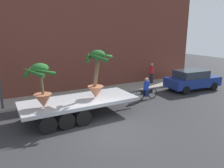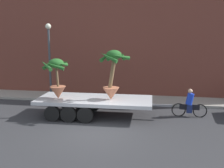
# 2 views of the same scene
# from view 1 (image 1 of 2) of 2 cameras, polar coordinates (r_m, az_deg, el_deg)

# --- Properties ---
(ground_plane) EXTENTS (60.00, 60.00, 0.00)m
(ground_plane) POSITION_cam_1_polar(r_m,az_deg,el_deg) (10.04, -0.23, -12.68)
(ground_plane) COLOR #2D2D30
(sidewalk) EXTENTS (24.00, 2.20, 0.15)m
(sidewalk) POSITION_cam_1_polar(r_m,az_deg,el_deg) (15.30, -10.94, -3.13)
(sidewalk) COLOR gray
(sidewalk) RESTS_ON ground
(building_facade) EXTENTS (24.00, 1.20, 8.74)m
(building_facade) POSITION_cam_1_polar(r_m,az_deg,el_deg) (16.29, -13.47, 13.11)
(building_facade) COLOR brown
(building_facade) RESTS_ON ground
(flatbed_trailer) EXTENTS (7.08, 2.58, 0.98)m
(flatbed_trailer) POSITION_cam_1_polar(r_m,az_deg,el_deg) (11.46, -9.83, -5.25)
(flatbed_trailer) COLOR #B7BABF
(flatbed_trailer) RESTS_ON ground
(potted_palm_rear) EXTENTS (1.50, 1.60, 2.11)m
(potted_palm_rear) POSITION_cam_1_polar(r_m,az_deg,el_deg) (10.40, -18.33, -0.04)
(potted_palm_rear) COLOR #B26647
(potted_palm_rear) RESTS_ON flatbed_trailer
(potted_palm_middle) EXTENTS (1.58, 1.54, 2.57)m
(potted_palm_middle) POSITION_cam_1_polar(r_m,az_deg,el_deg) (11.38, -4.06, 3.14)
(potted_palm_middle) COLOR #B26647
(potted_palm_middle) RESTS_ON flatbed_trailer
(cyclist) EXTENTS (1.84, 0.34, 1.54)m
(cyclist) POSITION_cam_1_polar(r_m,az_deg,el_deg) (14.51, 9.12, -1.55)
(cyclist) COLOR black
(cyclist) RESTS_ON ground
(parked_car) EXTENTS (4.41, 2.11, 1.58)m
(parked_car) POSITION_cam_1_polar(r_m,az_deg,el_deg) (17.78, 20.58, 1.11)
(parked_car) COLOR navy
(parked_car) RESTS_ON ground
(pedestrian_near_gate) EXTENTS (0.36, 0.36, 1.71)m
(pedestrian_near_gate) POSITION_cam_1_polar(r_m,az_deg,el_deg) (18.57, 10.54, 2.97)
(pedestrian_near_gate) COLOR black
(pedestrian_near_gate) RESTS_ON sidewalk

